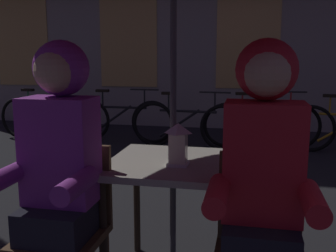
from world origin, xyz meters
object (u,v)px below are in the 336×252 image
chair_left (67,221)px  bicycle_fourth (261,125)px  bicycle_third (187,125)px  chair_right (259,239)px  person_right_hooded (263,168)px  bicycle_nearest (44,119)px  lantern (178,143)px  person_left_hooded (58,156)px  cafe_table (173,178)px  bicycle_second (120,120)px

chair_left → bicycle_fourth: 4.13m
bicycle_third → bicycle_fourth: size_ratio=1.00×
chair_right → bicycle_third: chair_right is taller
person_right_hooded → bicycle_nearest: person_right_hooded is taller
chair_right → bicycle_fourth: size_ratio=0.52×
lantern → chair_left: bearing=-151.7°
chair_left → bicycle_nearest: size_ratio=0.52×
person_left_hooded → bicycle_nearest: person_left_hooded is taller
cafe_table → person_left_hooded: size_ratio=0.53×
person_left_hooded → bicycle_nearest: size_ratio=0.84×
lantern → person_left_hooded: bearing=-147.1°
chair_right → bicycle_nearest: bearing=130.1°
person_left_hooded → bicycle_fourth: (1.07, 4.05, -0.50)m
chair_right → bicycle_third: size_ratio=0.52×
person_left_hooded → lantern: bearing=32.9°
lantern → person_left_hooded: (-0.52, -0.34, -0.01)m
bicycle_nearest → chair_left: bearing=-59.3°
cafe_table → lantern: bearing=-62.6°
cafe_table → person_left_hooded: person_left_hooded is taller
person_left_hooded → bicycle_fourth: person_left_hooded is taller
person_right_hooded → bicycle_second: size_ratio=0.83×
chair_right → person_right_hooded: 0.36m
lantern → bicycle_nearest: bearing=128.2°
chair_right → lantern: bearing=147.0°
bicycle_nearest → bicycle_second: 1.23m
cafe_table → bicycle_nearest: bearing=128.4°
bicycle_fourth → chair_right: bearing=-91.5°
chair_left → bicycle_second: chair_left is taller
bicycle_third → bicycle_fourth: bearing=12.1°
bicycle_second → bicycle_fourth: 2.13m
bicycle_third → bicycle_fourth: 1.07m
lantern → chair_left: 0.70m
cafe_table → bicycle_second: size_ratio=0.44×
bicycle_third → bicycle_nearest: bearing=177.8°
person_left_hooded → person_right_hooded: bearing=0.0°
person_left_hooded → person_right_hooded: 0.96m
person_left_hooded → bicycle_third: bearing=89.7°
chair_left → person_right_hooded: person_right_hooded is taller
chair_right → person_left_hooded: person_left_hooded is taller
cafe_table → chair_left: chair_left is taller
bicycle_third → chair_left: bearing=-90.3°
cafe_table → person_right_hooded: bearing=-41.6°
cafe_table → bicycle_fourth: (0.59, 3.62, -0.29)m
cafe_table → bicycle_third: bicycle_third is taller
person_right_hooded → bicycle_fourth: (0.11, 4.05, -0.50)m
lantern → bicycle_fourth: 3.78m
chair_right → person_right_hooded: (0.00, -0.06, 0.36)m
chair_left → person_left_hooded: size_ratio=0.62×
cafe_table → lantern: lantern is taller
cafe_table → lantern: 0.24m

